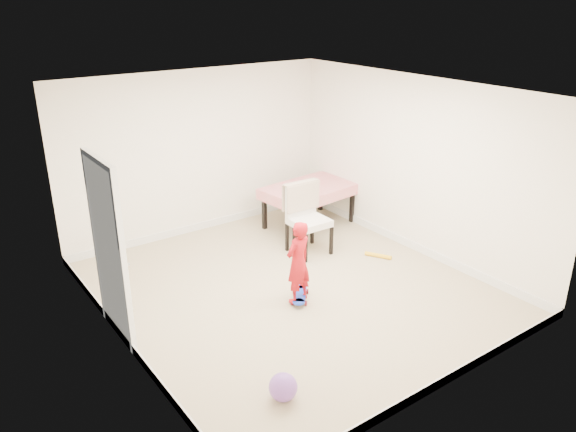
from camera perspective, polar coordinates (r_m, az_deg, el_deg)
ground at (r=7.51m, az=0.27°, el=-7.37°), size 5.00×5.00×0.00m
ceiling at (r=6.64m, az=0.32°, el=12.44°), size 4.50×5.00×0.04m
wall_back at (r=9.00m, az=-9.09°, el=6.33°), size 4.50×0.04×2.60m
wall_front at (r=5.33m, az=16.25°, el=-5.44°), size 4.50×0.04×2.60m
wall_left at (r=6.03m, az=-17.13°, el=-2.30°), size 0.04×5.00×2.60m
wall_right at (r=8.41m, az=12.72°, el=4.96°), size 0.04×5.00×2.60m
door at (r=6.40m, az=-17.70°, el=-3.63°), size 0.11×0.94×2.11m
baseboard_back at (r=9.41m, az=-8.68°, el=-0.95°), size 4.50×0.02×0.12m
baseboard_front at (r=5.98m, az=15.04°, el=-16.11°), size 4.50×0.02×0.12m
baseboard_left at (r=6.61m, az=-16.01°, el=-12.19°), size 0.02×5.00×0.12m
baseboard_right at (r=8.85m, az=12.11°, el=-2.73°), size 0.02×5.00×0.12m
dining_table at (r=9.36m, az=2.14°, el=1.05°), size 1.58×1.09×0.69m
dining_chair at (r=8.29m, az=2.18°, el=-0.38°), size 0.59×0.67×1.06m
skateboard at (r=7.25m, az=1.21°, el=-8.14°), size 0.52×0.56×0.08m
child at (r=6.94m, az=1.03°, el=-4.98°), size 0.44×0.34×1.07m
balloon at (r=5.62m, az=-0.50°, el=-16.99°), size 0.28×0.28×0.28m
foam_toy at (r=8.44m, az=9.15°, el=-3.98°), size 0.25×0.38×0.06m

